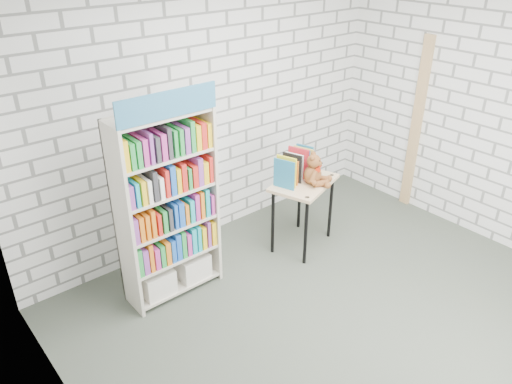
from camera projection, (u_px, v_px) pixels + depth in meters
ground at (346, 317)px, 4.53m from camera, size 4.50×4.50×0.00m
room_shell at (366, 133)px, 3.69m from camera, size 4.52×4.02×2.81m
bookshelf at (167, 206)px, 4.47m from camera, size 0.90×0.35×2.02m
display_table at (304, 191)px, 5.27m from camera, size 0.84×0.70×0.78m
table_books at (295, 166)px, 5.21m from camera, size 0.55×0.37×0.30m
teddy_bear at (315, 172)px, 5.12m from camera, size 0.33×0.32×0.34m
door_trim at (416, 125)px, 5.94m from camera, size 0.05×0.12×2.10m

